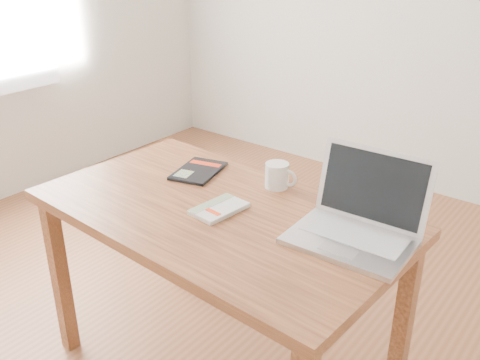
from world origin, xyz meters
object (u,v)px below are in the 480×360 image
Objects in this scene: laptop at (358,221)px; coffee_mug at (278,175)px; desk at (219,230)px; black_guidebook at (198,171)px; white_guidebook at (219,209)px.

coffee_mug is (-0.40, 0.15, -0.00)m from laptop.
black_guidebook is at bearing 147.20° from desk.
white_guidebook reaches higher than black_guidebook.
desk is at bearing -167.76° from laptop.
coffee_mug is at bearing 157.77° from laptop.
white_guidebook is 1.58× the size of coffee_mug.
black_guidebook is at bearing 172.50° from laptop.
desk is 5.01× the size of black_guidebook.
white_guidebook is 0.48m from laptop.
white_guidebook is (0.02, -0.01, 0.10)m from desk.
black_guidebook is 0.70× the size of laptop.
black_guidebook is (-0.26, 0.19, 0.10)m from desk.
coffee_mug reaches higher than white_guidebook.
laptop reaches higher than desk.
coffee_mug reaches higher than black_guidebook.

